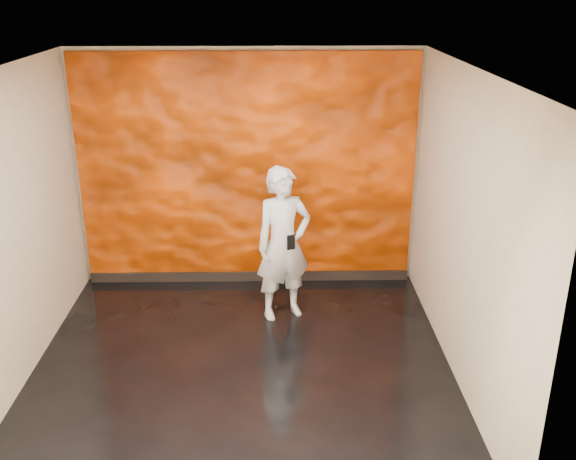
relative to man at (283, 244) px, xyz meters
name	(u,v)px	position (x,y,z in m)	size (l,w,h in m)	color
room	(239,233)	(-0.41, -1.05, 0.55)	(4.02, 4.02, 2.81)	black
feature_wall	(247,172)	(-0.41, 0.91, 0.53)	(3.90, 0.06, 2.75)	#F64A00
baseboard	(250,276)	(-0.41, 0.87, -0.79)	(3.90, 0.04, 0.12)	black
man	(283,244)	(0.00, 0.00, 0.00)	(0.62, 0.41, 1.69)	#A7ABB6
phone	(291,242)	(0.07, -0.23, 0.12)	(0.08, 0.02, 0.16)	black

